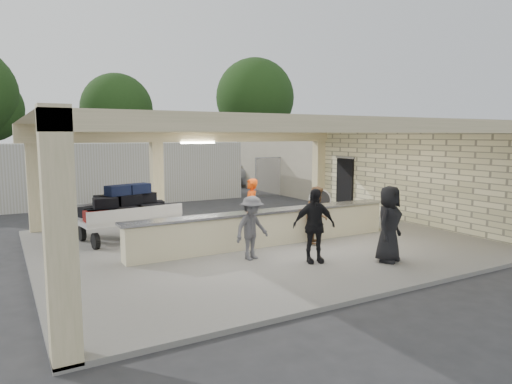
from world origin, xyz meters
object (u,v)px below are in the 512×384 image
passenger_a (317,215)px  baggage_counter (268,228)px  baggage_handler (251,209)px  passenger_b (314,226)px  car_dark (235,172)px  passenger_c (252,228)px  car_white_b (300,173)px  luggage_cart (125,210)px  container_white (104,173)px  passenger_d (389,224)px  drum_fan (320,200)px  car_white_a (261,173)px

passenger_a → baggage_counter: bearing=116.1°
baggage_handler → passenger_a: 1.99m
passenger_b → baggage_counter: bearing=108.2°
passenger_b → car_dark: (6.90, 17.77, -0.21)m
passenger_c → car_white_b: 19.73m
luggage_cart → car_dark: bearing=44.3°
passenger_b → passenger_c: passenger_b is taller
baggage_handler → passenger_c: size_ratio=1.13×
passenger_a → passenger_b: size_ratio=0.90×
passenger_a → container_white: bearing=64.1°
passenger_b → car_white_b: 19.81m
passenger_d → baggage_counter: bearing=97.3°
luggage_cart → car_dark: (10.27, 13.09, -0.20)m
baggage_counter → car_dark: bearing=66.1°
baggage_handler → passenger_a: baggage_handler is taller
passenger_b → passenger_a: bearing=67.0°
baggage_handler → passenger_d: bearing=49.2°
drum_fan → passenger_d: (-2.87, -6.45, 0.41)m
luggage_cart → car_white_b: 18.62m
baggage_handler → passenger_a: (1.33, -1.48, -0.08)m
car_dark → luggage_cart: bearing=143.3°
luggage_cart → car_white_b: (14.45, 11.73, -0.33)m
passenger_a → car_white_b: passenger_a is taller
passenger_d → car_dark: 19.35m
passenger_c → car_dark: passenger_c is taller
baggage_counter → luggage_cart: (-3.31, 2.63, 0.40)m
passenger_a → car_white_b: bearing=13.7°
luggage_cart → passenger_b: bearing=-61.8°
baggage_counter → car_white_a: 16.18m
passenger_c → container_white: bearing=79.7°
passenger_d → container_white: size_ratio=0.14×
drum_fan → passenger_c: bearing=-108.1°
baggage_handler → passenger_c: baggage_handler is taller
passenger_c → passenger_d: bearing=-48.1°
passenger_c → container_white: size_ratio=0.12×
drum_fan → passenger_c: 7.33m
drum_fan → passenger_a: 5.19m
luggage_cart → passenger_b: size_ratio=1.65×
baggage_counter → passenger_d: passenger_d is taller
passenger_d → car_white_a: bearing=46.8°
car_dark → drum_fan: bearing=170.2°
drum_fan → car_dark: (2.41, 12.17, 0.17)m
passenger_a → passenger_d: size_ratio=0.88×
luggage_cart → baggage_handler: size_ratio=1.67×
baggage_counter → passenger_a: bearing=-21.0°
luggage_cart → passenger_c: 4.33m
drum_fan → passenger_a: size_ratio=0.59×
car_white_a → car_white_b: size_ratio=1.28×
baggage_counter → luggage_cart: 4.25m
baggage_handler → car_dark: 16.31m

